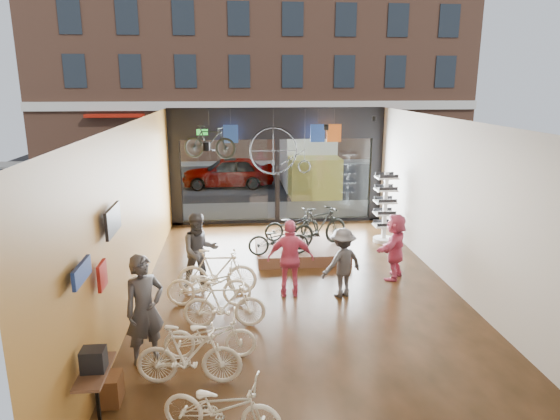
{
  "coord_description": "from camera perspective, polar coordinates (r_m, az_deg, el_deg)",
  "views": [
    {
      "loc": [
        -1.4,
        -10.22,
        4.56
      ],
      "look_at": [
        -0.33,
        1.4,
        1.59
      ],
      "focal_mm": 32.0,
      "sensor_mm": 36.0,
      "label": 1
    }
  ],
  "objects": [
    {
      "name": "ground_plane",
      "position": [
        11.28,
        2.35,
        -9.66
      ],
      "size": [
        7.0,
        12.0,
        0.04
      ],
      "primitive_type": "cube",
      "color": "black",
      "rests_on": "ground"
    },
    {
      "name": "ceiling",
      "position": [
        10.34,
        2.57,
        10.18
      ],
      "size": [
        7.0,
        12.0,
        0.04
      ],
      "primitive_type": "cube",
      "color": "black",
      "rests_on": "ground"
    },
    {
      "name": "wall_left",
      "position": [
        10.77,
        -16.44,
        -0.6
      ],
      "size": [
        0.04,
        12.0,
        3.8
      ],
      "primitive_type": "cube",
      "color": "#B57B30",
      "rests_on": "ground"
    },
    {
      "name": "wall_right",
      "position": [
        11.65,
        19.89,
        0.23
      ],
      "size": [
        0.04,
        12.0,
        3.8
      ],
      "primitive_type": "cube",
      "color": "beige",
      "rests_on": "ground"
    },
    {
      "name": "wall_back",
      "position": [
        5.16,
        11.79,
        -17.06
      ],
      "size": [
        7.0,
        0.04,
        3.8
      ],
      "primitive_type": "cube",
      "color": "beige",
      "rests_on": "ground"
    },
    {
      "name": "storefront",
      "position": [
        16.49,
        -0.32,
        5.02
      ],
      "size": [
        7.0,
        0.26,
        3.8
      ],
      "primitive_type": null,
      "color": "black",
      "rests_on": "ground"
    },
    {
      "name": "exit_sign",
      "position": [
        16.2,
        -8.88,
        8.79
      ],
      "size": [
        0.35,
        0.06,
        0.18
      ],
      "primitive_type": "cube",
      "color": "#198C26",
      "rests_on": "storefront"
    },
    {
      "name": "street_road",
      "position": [
        25.67,
        -2.05,
        4.04
      ],
      "size": [
        30.0,
        18.0,
        0.02
      ],
      "primitive_type": "cube",
      "color": "black",
      "rests_on": "ground"
    },
    {
      "name": "sidewalk_near",
      "position": [
        18.04,
        -0.64,
        -0.14
      ],
      "size": [
        30.0,
        2.4,
        0.12
      ],
      "primitive_type": "cube",
      "color": "slate",
      "rests_on": "ground"
    },
    {
      "name": "sidewalk_far",
      "position": [
        29.6,
        -2.5,
        5.55
      ],
      "size": [
        30.0,
        2.0,
        0.12
      ],
      "primitive_type": "cube",
      "color": "slate",
      "rests_on": "ground"
    },
    {
      "name": "opposite_building",
      "position": [
        31.84,
        -2.88,
        18.69
      ],
      "size": [
        26.0,
        5.0,
        14.0
      ],
      "primitive_type": "cube",
      "color": "brown",
      "rests_on": "ground"
    },
    {
      "name": "street_car",
      "position": [
        22.55,
        -5.99,
        4.35
      ],
      "size": [
        4.06,
        1.63,
        1.38
      ],
      "primitive_type": "imported",
      "rotation": [
        0.0,
        0.0,
        -1.57
      ],
      "color": "gray",
      "rests_on": "street_road"
    },
    {
      "name": "box_truck",
      "position": [
        21.71,
        3.23,
        5.46
      ],
      "size": [
        2.08,
        6.24,
        2.46
      ],
      "primitive_type": null,
      "color": "silver",
      "rests_on": "street_road"
    },
    {
      "name": "floor_bike_0",
      "position": [
        7.09,
        -6.67,
        -21.45
      ],
      "size": [
        1.72,
        1.01,
        0.86
      ],
      "primitive_type": "imported",
      "rotation": [
        0.0,
        0.0,
        1.28
      ],
      "color": "white",
      "rests_on": "ground_plane"
    },
    {
      "name": "floor_bike_1",
      "position": [
        8.13,
        -10.36,
        -15.97
      ],
      "size": [
        1.68,
        0.59,
        0.99
      ],
      "primitive_type": "imported",
      "rotation": [
        0.0,
        0.0,
        1.49
      ],
      "color": "white",
      "rests_on": "ground_plane"
    },
    {
      "name": "floor_bike_2",
      "position": [
        8.79,
        -8.02,
        -14.04
      ],
      "size": [
        1.58,
        0.59,
        0.82
      ],
      "primitive_type": "imported",
      "rotation": [
        0.0,
        0.0,
        1.54
      ],
      "color": "white",
      "rests_on": "ground_plane"
    },
    {
      "name": "floor_bike_3",
      "position": [
        9.72,
        -6.36,
        -10.65
      ],
      "size": [
        1.58,
        0.48,
        0.95
      ],
      "primitive_type": "imported",
      "rotation": [
        0.0,
        0.0,
        1.55
      ],
      "color": "white",
      "rests_on": "ground_plane"
    },
    {
      "name": "floor_bike_4",
      "position": [
        10.65,
        -8.14,
        -8.47
      ],
      "size": [
        1.82,
        0.77,
        0.93
      ],
      "primitive_type": "imported",
      "rotation": [
        0.0,
        0.0,
        1.48
      ],
      "color": "white",
      "rests_on": "ground_plane"
    },
    {
      "name": "floor_bike_5",
      "position": [
        11.15,
        -7.19,
        -7.03
      ],
      "size": [
        1.78,
        0.59,
        1.05
      ],
      "primitive_type": "imported",
      "rotation": [
        0.0,
        0.0,
        1.51
      ],
      "color": "white",
      "rests_on": "ground_plane"
    },
    {
      "name": "display_platform",
      "position": [
        13.53,
        2.43,
        -4.73
      ],
      "size": [
        2.4,
        1.8,
        0.3
      ],
      "primitive_type": "cube",
      "color": "#533423",
      "rests_on": "ground_plane"
    },
    {
      "name": "display_bike_left",
      "position": [
        12.69,
        -0.16,
        -3.37
      ],
      "size": [
        1.57,
        0.6,
        0.82
      ],
      "primitive_type": "imported",
      "rotation": [
        0.0,
        0.0,
        1.61
      ],
      "color": "black",
      "rests_on": "display_platform"
    },
    {
      "name": "display_bike_mid",
      "position": [
        13.34,
        4.54,
        -1.95
      ],
      "size": [
        1.83,
        1.27,
        1.08
      ],
      "primitive_type": "imported",
      "rotation": [
        0.0,
        0.0,
        2.05
      ],
      "color": "black",
      "rests_on": "display_platform"
    },
    {
      "name": "display_bike_right",
      "position": [
        13.91,
        1.37,
        -1.75
      ],
      "size": [
        1.66,
        0.86,
        0.83
      ],
      "primitive_type": "imported",
      "rotation": [
        0.0,
        0.0,
        1.78
      ],
      "color": "black",
      "rests_on": "display_platform"
    },
    {
      "name": "customer_0",
      "position": [
        8.65,
        -15.2,
        -10.95
      ],
      "size": [
        0.82,
        0.77,
        1.89
      ],
      "primitive_type": "imported",
      "rotation": [
        0.0,
        0.0,
        0.62
      ],
      "color": "#3F3F44",
      "rests_on": "ground_plane"
    },
    {
      "name": "customer_1",
      "position": [
        11.41,
        -9.17,
        -4.68
      ],
      "size": [
        1.03,
        0.9,
        1.77
      ],
      "primitive_type": "imported",
      "rotation": [
        0.0,
        0.0,
        0.31
      ],
      "color": "#3F3F44",
      "rests_on": "ground_plane"
    },
    {
      "name": "customer_2",
      "position": [
        10.88,
        1.22,
        -5.57
      ],
      "size": [
        1.04,
        0.51,
        1.72
      ],
      "primitive_type": "imported",
      "rotation": [
        0.0,
        0.0,
        3.06
      ],
      "color": "#CC4C72",
      "rests_on": "ground_plane"
    },
    {
      "name": "customer_3",
      "position": [
        10.98,
        7.12,
        -5.99
      ],
      "size": [
        1.15,
        0.95,
        1.55
      ],
      "primitive_type": "imported",
      "rotation": [
        0.0,
        0.0,
        3.59
      ],
      "color": "#3F3F44",
      "rests_on": "ground_plane"
    },
    {
      "name": "customer_5",
      "position": [
        12.19,
        13.02,
        -4.05
      ],
      "size": [
        1.23,
        1.49,
        1.6
      ],
      "primitive_type": "imported",
      "rotation": [
        0.0,
        0.0,
        4.11
      ],
      "color": "#CC4C72",
      "rests_on": "ground_plane"
    },
    {
      "name": "sunglasses_rack",
      "position": [
        14.87,
        11.91,
        0.27
      ],
      "size": [
        0.72,
        0.64,
        2.07
      ],
      "primitive_type": null,
      "rotation": [
        0.0,
        0.0,
        0.27
      ],
      "color": "white",
      "rests_on": "ground_plane"
    },
    {
      "name": "wall_merch",
      "position": [
        7.73,
        -20.0,
        -11.59
      ],
      "size": [
        0.4,
        2.4,
        2.6
      ],
      "primitive_type": null,
      "color": "navy",
      "rests_on": "wall_left"
    },
    {
      "name": "penny_farthing",
      "position": [
        15.41,
        0.38,
        6.62
      ],
      "size": [
        1.83,
        0.06,
        1.47
      ],
      "primitive_type": null,
      "color": "black",
      "rests_on": "ceiling"
    },
    {
      "name": "hung_bike",
      "position": [
        14.53,
        -8.07,
        7.7
      ],
      "size": [
        1.64,
        0.94,
        0.95
      ],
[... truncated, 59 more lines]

